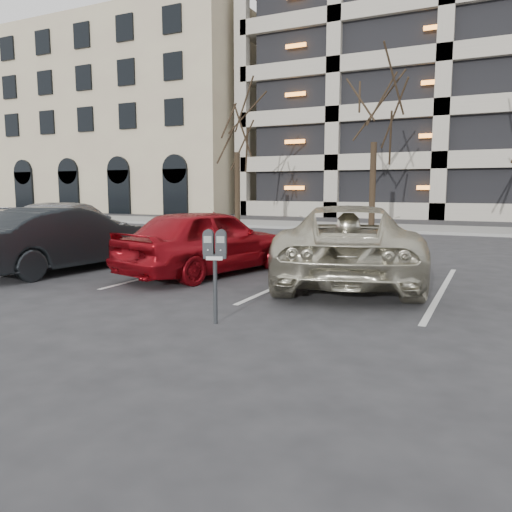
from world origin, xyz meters
name	(u,v)px	position (x,y,z in m)	size (l,w,h in m)	color
ground	(327,311)	(0.00, 0.00, 0.00)	(140.00, 140.00, 0.00)	#28282B
sidewalk	(440,230)	(0.00, 16.00, 0.06)	(80.00, 4.00, 0.12)	gray
stall_lines	(296,278)	(-1.40, 2.30, 0.01)	(16.90, 5.20, 0.00)	silver
office_building	(134,126)	(-28.00, 29.92, 7.49)	(26.00, 16.20, 15.00)	tan
tree_a	(237,107)	(-10.00, 16.00, 5.93)	(3.61, 3.61, 8.20)	black
tree_b	(376,88)	(-3.00, 16.00, 6.29)	(3.83, 3.83, 8.70)	black
parking_meter	(215,253)	(-1.14, -1.35, 0.96)	(0.34, 0.23, 1.25)	black
suv_silver	(348,243)	(-0.43, 2.63, 0.75)	(3.81, 5.85, 1.50)	beige
car_red	(208,241)	(-3.31, 2.02, 0.71)	(1.68, 4.19, 1.43)	maroon
car_dark	(65,239)	(-6.43, 1.06, 0.71)	(1.50, 4.29, 1.41)	black
car_silver	(69,228)	(-8.57, 3.24, 0.73)	(2.03, 5.00, 1.45)	#96999D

